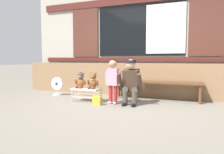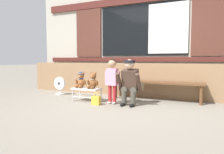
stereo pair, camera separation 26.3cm
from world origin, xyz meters
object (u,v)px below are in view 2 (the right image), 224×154
at_px(small_display_bench, 87,89).
at_px(handbag_on_ground, 96,100).
at_px(teddy_bear_with_hat, 81,80).
at_px(adult_crouching, 130,82).
at_px(wooden_bench_long, 156,84).
at_px(teddy_bear_plain, 93,81).
at_px(child_standing, 112,76).
at_px(floor_fan, 60,86).

bearing_deg(small_display_bench, handbag_on_ground, -34.61).
relative_size(teddy_bear_with_hat, adult_crouching, 0.38).
bearing_deg(adult_crouching, small_display_bench, -178.78).
relative_size(small_display_bench, handbag_on_ground, 2.35).
relative_size(wooden_bench_long, adult_crouching, 2.21).
bearing_deg(teddy_bear_plain, adult_crouching, 1.35).
distance_m(teddy_bear_plain, handbag_on_ground, 0.52).
xyz_separation_m(small_display_bench, handbag_on_ground, (0.39, -0.27, -0.17)).
relative_size(teddy_bear_with_hat, child_standing, 0.38).
bearing_deg(floor_fan, handbag_on_ground, -25.15).
relative_size(teddy_bear_plain, handbag_on_ground, 1.34).
bearing_deg(child_standing, handbag_on_ground, -137.70).
height_order(wooden_bench_long, child_standing, child_standing).
bearing_deg(handbag_on_ground, teddy_bear_with_hat, 153.67).
bearing_deg(teddy_bear_plain, handbag_on_ground, -49.38).
xyz_separation_m(teddy_bear_with_hat, child_standing, (0.82, -0.04, 0.12)).
bearing_deg(teddy_bear_with_hat, floor_fan, 155.55).
xyz_separation_m(wooden_bench_long, teddy_bear_plain, (-1.26, -0.75, 0.09)).
bearing_deg(wooden_bench_long, teddy_bear_plain, -149.24).
relative_size(wooden_bench_long, floor_fan, 4.37).
xyz_separation_m(child_standing, floor_fan, (-1.78, 0.47, -0.35)).
bearing_deg(small_display_bench, child_standing, -2.94).
distance_m(handbag_on_ground, floor_fan, 1.68).
height_order(teddy_bear_with_hat, floor_fan, teddy_bear_with_hat).
xyz_separation_m(adult_crouching, floor_fan, (-2.17, 0.42, -0.24)).
bearing_deg(wooden_bench_long, small_display_bench, -152.11).
bearing_deg(adult_crouching, teddy_bear_plain, -178.65).
distance_m(teddy_bear_plain, child_standing, 0.51).
height_order(wooden_bench_long, small_display_bench, wooden_bench_long).
bearing_deg(floor_fan, child_standing, -14.89).
bearing_deg(child_standing, wooden_bench_long, 45.77).
xyz_separation_m(child_standing, handbag_on_ground, (-0.26, -0.24, -0.50)).
distance_m(teddy_bear_with_hat, child_standing, 0.83).
bearing_deg(teddy_bear_plain, small_display_bench, -179.49).
xyz_separation_m(wooden_bench_long, adult_crouching, (-0.37, -0.73, 0.11)).
bearing_deg(child_standing, small_display_bench, 177.06).
bearing_deg(child_standing, adult_crouching, 8.14).
relative_size(child_standing, floor_fan, 2.00).
distance_m(teddy_bear_with_hat, teddy_bear_plain, 0.32).
height_order(handbag_on_ground, floor_fan, floor_fan).
distance_m(child_standing, handbag_on_ground, 0.61).
height_order(teddy_bear_with_hat, child_standing, child_standing).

